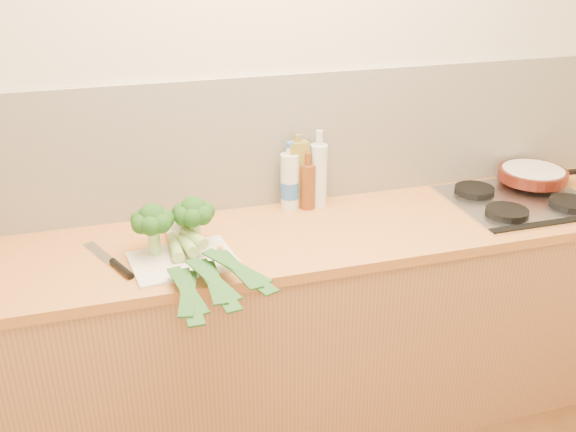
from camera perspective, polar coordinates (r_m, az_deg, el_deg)
The scene contains 15 objects.
room_shell at distance 2.60m, azimuth -1.71°, elevation 6.56°, with size 3.50×3.50×3.50m.
counter at distance 2.67m, azimuth 0.13°, elevation -10.18°, with size 3.20×0.62×0.90m.
gas_hob at distance 2.87m, azimuth 20.04°, elevation 1.38°, with size 0.58×0.50×0.04m.
chopping_board at distance 2.27m, azimuth -9.30°, elevation -3.92°, with size 0.35×0.26×0.01m, color white.
broccoli_left at distance 2.26m, azimuth -11.98°, elevation -0.41°, with size 0.15×0.15×0.19m.
broccoli_right at distance 2.30m, azimuth -8.40°, elevation 0.28°, with size 0.15×0.15×0.19m.
leek_front at distance 2.24m, azimuth -9.75°, elevation -3.47°, with size 0.10×0.72×0.04m.
leek_mid at distance 2.20m, azimuth -8.27°, elevation -3.41°, with size 0.15×0.64×0.04m.
leek_back at distance 2.21m, azimuth -7.28°, elevation -2.67°, with size 0.27×0.61×0.04m.
chefs_knife at distance 2.28m, azimuth -15.04°, elevation -4.20°, with size 0.16×0.33×0.03m.
skillet at distance 3.04m, azimuth 20.98°, elevation 3.49°, with size 0.43×0.30×0.05m.
oil_tin at distance 2.62m, azimuth 0.89°, elevation 3.75°, with size 0.08×0.05×0.31m.
glass_bottle at distance 2.63m, azimuth 2.74°, elevation 3.72°, with size 0.07×0.07×0.32m.
amber_bottle at distance 2.62m, azimuth 1.76°, elevation 2.74°, with size 0.06×0.06×0.24m.
water_bottle at distance 2.61m, azimuth 0.16°, elevation 2.96°, with size 0.08×0.08×0.26m.
Camera 1 is at (-0.63, -0.90, 1.98)m, focal length 40.00 mm.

